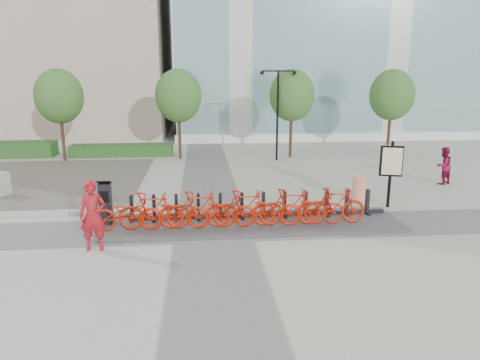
{
  "coord_description": "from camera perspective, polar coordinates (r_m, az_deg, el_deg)",
  "views": [
    {
      "loc": [
        -0.35,
        -12.71,
        4.67
      ],
      "look_at": [
        1.0,
        1.5,
        1.2
      ],
      "focal_mm": 32.0,
      "sensor_mm": 36.0,
      "label": 1
    }
  ],
  "objects": [
    {
      "name": "tree_0",
      "position": [
        25.89,
        -22.99,
        10.22
      ],
      "size": [
        2.6,
        2.6,
        5.1
      ],
      "color": "#3A2516",
      "rests_on": "ground"
    },
    {
      "name": "map_sign",
      "position": [
        16.26,
        19.51,
        2.03
      ],
      "size": [
        0.79,
        0.35,
        2.44
      ],
      "rotation": [
        0.0,
        0.0,
        -0.3
      ],
      "color": "black",
      "rests_on": "ground"
    },
    {
      "name": "bike_1",
      "position": [
        13.36,
        -11.78,
        -4.03
      ],
      "size": [
        1.98,
        0.56,
        1.19
      ],
      "primitive_type": "imported",
      "rotation": [
        0.0,
        0.0,
        1.57
      ],
      "color": "#A81C08",
      "rests_on": "dock_pad"
    },
    {
      "name": "tree_3",
      "position": [
        27.21,
        19.59,
        10.62
      ],
      "size": [
        2.6,
        2.6,
        5.1
      ],
      "color": "#3A2516",
      "rests_on": "ground"
    },
    {
      "name": "dock_rail_posts",
      "position": [
        14.21,
        1.72,
        -3.38
      ],
      "size": [
        8.02,
        0.5,
        0.85
      ],
      "primitive_type": null,
      "color": "black",
      "rests_on": "dock_pad"
    },
    {
      "name": "kiosk",
      "position": [
        14.21,
        -17.49,
        -2.89
      ],
      "size": [
        0.45,
        0.38,
        1.45
      ],
      "rotation": [
        0.0,
        0.0,
        0.02
      ],
      "color": "black",
      "rests_on": "dock_pad"
    },
    {
      "name": "tree_1",
      "position": [
        24.76,
        -8.23,
        11.03
      ],
      "size": [
        2.6,
        2.6,
        5.1
      ],
      "color": "#3A2516",
      "rests_on": "ground"
    },
    {
      "name": "bike_8",
      "position": [
        13.74,
        9.64,
        -3.69
      ],
      "size": [
        2.04,
        0.71,
        1.07
      ],
      "primitive_type": "imported",
      "rotation": [
        0.0,
        0.0,
        1.57
      ],
      "color": "#A81C08",
      "rests_on": "dock_pad"
    },
    {
      "name": "tree_2",
      "position": [
        25.3,
        6.92,
        11.12
      ],
      "size": [
        2.6,
        2.6,
        5.1
      ],
      "color": "#3A2516",
      "rests_on": "ground"
    },
    {
      "name": "construction_barrel",
      "position": [
        16.96,
        15.56,
        -1.13
      ],
      "size": [
        0.56,
        0.56,
        0.97
      ],
      "primitive_type": "cylinder",
      "rotation": [
        0.0,
        0.0,
        0.12
      ],
      "color": "#FB3700",
      "rests_on": "ground"
    },
    {
      "name": "bike_6",
      "position": [
        13.45,
        3.69,
        -3.9
      ],
      "size": [
        2.04,
        0.71,
        1.07
      ],
      "primitive_type": "imported",
      "rotation": [
        0.0,
        0.0,
        1.57
      ],
      "color": "#A81C08",
      "rests_on": "dock_pad"
    },
    {
      "name": "bike_5",
      "position": [
        13.34,
        0.63,
        -3.76
      ],
      "size": [
        1.98,
        0.56,
        1.19
      ],
      "primitive_type": "imported",
      "rotation": [
        0.0,
        0.0,
        1.57
      ],
      "color": "#A81C08",
      "rests_on": "dock_pad"
    },
    {
      "name": "pedestrian",
      "position": [
        20.89,
        25.47,
        1.73
      ],
      "size": [
        0.99,
        0.9,
        1.66
      ],
      "primitive_type": "imported",
      "rotation": [
        0.0,
        0.0,
        3.56
      ],
      "color": "maroon",
      "rests_on": "ground"
    },
    {
      "name": "bike_0",
      "position": [
        13.48,
        -14.82,
        -4.31
      ],
      "size": [
        2.04,
        0.71,
        1.07
      ],
      "primitive_type": "imported",
      "rotation": [
        0.0,
        0.0,
        1.57
      ],
      "color": "#A81C08",
      "rests_on": "dock_pad"
    },
    {
      "name": "bike_9",
      "position": [
        13.93,
        12.52,
        -3.34
      ],
      "size": [
        1.98,
        0.56,
        1.19
      ],
      "primitive_type": "imported",
      "rotation": [
        0.0,
        0.0,
        1.57
      ],
      "color": "#A81C08",
      "rests_on": "dock_pad"
    },
    {
      "name": "streetlamp",
      "position": [
        24.15,
        5.04,
        9.97
      ],
      "size": [
        2.0,
        0.2,
        5.0
      ],
      "color": "black",
      "rests_on": "ground"
    },
    {
      "name": "bike_3",
      "position": [
        13.27,
        -5.58,
        -3.92
      ],
      "size": [
        1.98,
        0.56,
        1.19
      ],
      "primitive_type": "imported",
      "rotation": [
        0.0,
        0.0,
        1.57
      ],
      "color": "#A81C08",
      "rests_on": "dock_pad"
    },
    {
      "name": "worker_red",
      "position": [
        12.32,
        -19.04,
        -4.51
      ],
      "size": [
        0.72,
        0.48,
        1.97
      ],
      "primitive_type": "imported",
      "rotation": [
        0.0,
        0.0,
        0.01
      ],
      "color": "maroon",
      "rests_on": "ground"
    },
    {
      "name": "bike_4",
      "position": [
        13.3,
        -2.46,
        -4.09
      ],
      "size": [
        2.04,
        0.71,
        1.07
      ],
      "primitive_type": "imported",
      "rotation": [
        0.0,
        0.0,
        1.57
      ],
      "color": "#A81C08",
      "rests_on": "dock_pad"
    },
    {
      "name": "bike_2",
      "position": [
        13.32,
        -8.68,
        -4.22
      ],
      "size": [
        2.04,
        0.71,
        1.07
      ],
      "primitive_type": "imported",
      "rotation": [
        0.0,
        0.0,
        1.57
      ],
      "color": "#A81C08",
      "rests_on": "dock_pad"
    },
    {
      "name": "hedge_b",
      "position": [
        26.67,
        -15.42,
        3.85
      ],
      "size": [
        6.0,
        1.2,
        0.7
      ],
      "primitive_type": "cube",
      "color": "#144018",
      "rests_on": "ground"
    },
    {
      "name": "ground",
      "position": [
        13.54,
        -3.64,
        -6.53
      ],
      "size": [
        120.0,
        120.0,
        0.0
      ],
      "primitive_type": "plane",
      "color": "#9D9F89"
    },
    {
      "name": "dock_pad",
      "position": [
        13.9,
        1.71,
        -5.79
      ],
      "size": [
        9.6,
        2.4,
        0.08
      ],
      "primitive_type": "cube",
      "color": "#48484B",
      "rests_on": "ground"
    },
    {
      "name": "bike_7",
      "position": [
        13.56,
        6.7,
        -3.56
      ],
      "size": [
        1.98,
        0.56,
        1.19
      ],
      "primitive_type": "imported",
      "rotation": [
        0.0,
        0.0,
        1.57
      ],
      "color": "#A81C08",
      "rests_on": "dock_pad"
    }
  ]
}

